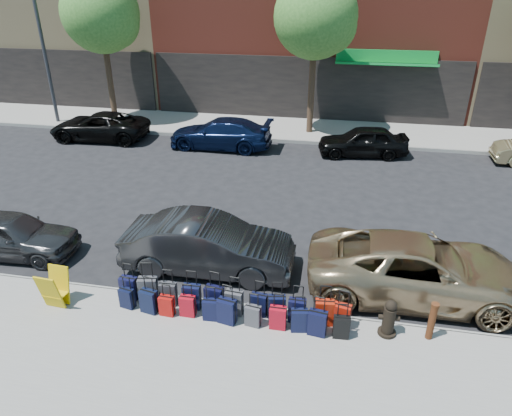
% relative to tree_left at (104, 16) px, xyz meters
% --- Properties ---
extents(ground, '(120.00, 120.00, 0.00)m').
position_rel_tree_left_xyz_m(ground, '(9.86, -9.50, -5.41)').
color(ground, black).
rests_on(ground, ground).
extents(sidewalk_near, '(60.00, 4.00, 0.15)m').
position_rel_tree_left_xyz_m(sidewalk_near, '(9.86, -16.00, -5.34)').
color(sidewalk_near, gray).
rests_on(sidewalk_near, ground).
extents(sidewalk_far, '(60.00, 4.00, 0.15)m').
position_rel_tree_left_xyz_m(sidewalk_far, '(9.86, 0.50, -5.34)').
color(sidewalk_far, gray).
rests_on(sidewalk_far, ground).
extents(curb_near, '(60.00, 0.08, 0.15)m').
position_rel_tree_left_xyz_m(curb_near, '(9.86, -13.98, -5.34)').
color(curb_near, gray).
rests_on(curb_near, ground).
extents(curb_far, '(60.00, 0.08, 0.15)m').
position_rel_tree_left_xyz_m(curb_far, '(9.86, -1.52, -5.34)').
color(curb_far, gray).
rests_on(curb_far, ground).
extents(tree_left, '(3.80, 3.80, 7.27)m').
position_rel_tree_left_xyz_m(tree_left, '(0.00, 0.00, 0.00)').
color(tree_left, black).
rests_on(tree_left, sidewalk_far).
extents(tree_center, '(3.80, 3.80, 7.27)m').
position_rel_tree_left_xyz_m(tree_center, '(10.50, 0.00, 0.00)').
color(tree_center, black).
rests_on(tree_center, sidewalk_far).
extents(streetlight, '(2.59, 0.18, 8.00)m').
position_rel_tree_left_xyz_m(streetlight, '(-2.94, -0.70, -0.75)').
color(streetlight, '#333338').
rests_on(streetlight, sidewalk_far).
extents(suitcase_front_0, '(0.41, 0.25, 0.96)m').
position_rel_tree_left_xyz_m(suitcase_front_0, '(7.29, -14.27, -4.96)').
color(suitcase_front_0, black).
rests_on(suitcase_front_0, sidewalk_near).
extents(suitcase_front_1, '(0.47, 0.31, 1.05)m').
position_rel_tree_left_xyz_m(suitcase_front_1, '(7.79, -14.29, -4.93)').
color(suitcase_front_1, '#3A3A3F').
rests_on(suitcase_front_1, sidewalk_near).
extents(suitcase_front_2, '(0.40, 0.23, 0.93)m').
position_rel_tree_left_xyz_m(suitcase_front_2, '(8.28, -14.29, -4.97)').
color(suitcase_front_2, '#333337').
rests_on(suitcase_front_2, sidewalk_near).
extents(suitcase_front_3, '(0.41, 0.24, 0.98)m').
position_rel_tree_left_xyz_m(suitcase_front_3, '(8.86, -14.30, -4.96)').
color(suitcase_front_3, black).
rests_on(suitcase_front_3, sidewalk_near).
extents(suitcase_front_4, '(0.46, 0.30, 1.02)m').
position_rel_tree_left_xyz_m(suitcase_front_4, '(9.40, -14.31, -4.94)').
color(suitcase_front_4, black).
rests_on(suitcase_front_4, sidewalk_near).
extents(suitcase_front_5, '(0.41, 0.25, 0.96)m').
position_rel_tree_left_xyz_m(suitcase_front_5, '(9.87, -14.32, -4.96)').
color(suitcase_front_5, '#3E3E43').
rests_on(suitcase_front_5, sidewalk_near).
extents(suitcase_front_6, '(0.39, 0.24, 0.89)m').
position_rel_tree_left_xyz_m(suitcase_front_6, '(10.43, -14.26, -4.98)').
color(suitcase_front_6, black).
rests_on(suitcase_front_6, sidewalk_near).
extents(suitcase_front_7, '(0.41, 0.27, 0.93)m').
position_rel_tree_left_xyz_m(suitcase_front_7, '(10.85, -14.28, -4.97)').
color(suitcase_front_7, black).
rests_on(suitcase_front_7, sidewalk_near).
extents(suitcase_front_8, '(0.39, 0.22, 0.92)m').
position_rel_tree_left_xyz_m(suitcase_front_8, '(11.31, -14.32, -4.97)').
color(suitcase_front_8, black).
rests_on(suitcase_front_8, sidewalk_near).
extents(suitcase_front_9, '(0.43, 0.26, 0.98)m').
position_rel_tree_left_xyz_m(suitcase_front_9, '(11.91, -14.29, -4.96)').
color(suitcase_front_9, '#A51E0A').
rests_on(suitcase_front_9, sidewalk_near).
extents(suitcase_front_10, '(0.42, 0.28, 0.92)m').
position_rel_tree_left_xyz_m(suitcase_front_10, '(12.28, -14.31, -4.97)').
color(suitcase_front_10, '#AD190B').
rests_on(suitcase_front_10, sidewalk_near).
extents(suitcase_back_0, '(0.37, 0.26, 0.80)m').
position_rel_tree_left_xyz_m(suitcase_back_0, '(7.37, -14.57, -5.01)').
color(suitcase_back_0, black).
rests_on(suitcase_back_0, sidewalk_near).
extents(suitcase_back_1, '(0.42, 0.29, 0.92)m').
position_rel_tree_left_xyz_m(suitcase_back_1, '(7.94, -14.63, -4.98)').
color(suitcase_back_1, black).
rests_on(suitcase_back_1, sidewalk_near).
extents(suitcase_back_2, '(0.34, 0.21, 0.79)m').
position_rel_tree_left_xyz_m(suitcase_back_2, '(8.38, -14.65, -5.01)').
color(suitcase_back_2, '#A60E0A').
rests_on(suitcase_back_2, sidewalk_near).
extents(suitcase_back_3, '(0.34, 0.20, 0.82)m').
position_rel_tree_left_xyz_m(suitcase_back_3, '(8.85, -14.59, -5.01)').
color(suitcase_back_3, '#A20A18').
rests_on(suitcase_back_3, sidewalk_near).
extents(suitcase_back_4, '(0.36, 0.22, 0.84)m').
position_rel_tree_left_xyz_m(suitcase_back_4, '(9.40, -14.61, -5.00)').
color(suitcase_back_4, black).
rests_on(suitcase_back_4, sidewalk_near).
extents(suitcase_back_5, '(0.44, 0.30, 0.96)m').
position_rel_tree_left_xyz_m(suitcase_back_5, '(9.78, -14.65, -4.96)').
color(suitcase_back_5, black).
rests_on(suitcase_back_5, sidewalk_near).
extents(suitcase_back_6, '(0.37, 0.25, 0.81)m').
position_rel_tree_left_xyz_m(suitcase_back_6, '(10.37, -14.63, -5.01)').
color(suitcase_back_6, '#3E3E43').
rests_on(suitcase_back_6, sidewalk_near).
extents(suitcase_back_7, '(0.36, 0.21, 0.87)m').
position_rel_tree_left_xyz_m(suitcase_back_7, '(10.92, -14.61, -4.99)').
color(suitcase_back_7, '#A20A1A').
rests_on(suitcase_back_7, sidewalk_near).
extents(suitcase_back_8, '(0.39, 0.27, 0.86)m').
position_rel_tree_left_xyz_m(suitcase_back_8, '(11.39, -14.61, -4.99)').
color(suitcase_back_8, black).
rests_on(suitcase_back_8, sidewalk_near).
extents(suitcase_back_9, '(0.42, 0.28, 0.94)m').
position_rel_tree_left_xyz_m(suitcase_back_9, '(11.78, -14.65, -4.97)').
color(suitcase_back_9, black).
rests_on(suitcase_back_9, sidewalk_near).
extents(suitcase_back_10, '(0.36, 0.22, 0.83)m').
position_rel_tree_left_xyz_m(suitcase_back_10, '(12.29, -14.64, -5.00)').
color(suitcase_back_10, black).
rests_on(suitcase_back_10, sidewalk_near).
extents(fire_hydrant, '(0.44, 0.39, 0.88)m').
position_rel_tree_left_xyz_m(fire_hydrant, '(13.27, -14.36, -4.86)').
color(fire_hydrant, black).
rests_on(fire_hydrant, sidewalk_near).
extents(bollard, '(0.17, 0.17, 0.91)m').
position_rel_tree_left_xyz_m(bollard, '(14.14, -14.33, -4.79)').
color(bollard, '#38190C').
rests_on(bollard, sidewalk_near).
extents(display_rack, '(0.56, 0.61, 0.94)m').
position_rel_tree_left_xyz_m(display_rack, '(5.72, -14.82, -4.80)').
color(display_rack, gold).
rests_on(display_rack, sidewalk_near).
extents(car_near_0, '(3.78, 1.67, 1.27)m').
position_rel_tree_left_xyz_m(car_near_0, '(3.08, -12.80, -4.78)').
color(car_near_0, '#363639').
rests_on(car_near_0, ground).
extents(car_near_1, '(4.55, 1.66, 1.49)m').
position_rel_tree_left_xyz_m(car_near_1, '(8.74, -12.49, -4.67)').
color(car_near_1, '#2E2E31').
rests_on(car_near_1, ground).
extents(car_near_2, '(5.37, 2.52, 1.48)m').
position_rel_tree_left_xyz_m(car_near_2, '(14.05, -12.57, -4.67)').
color(car_near_2, tan).
rests_on(car_near_2, ground).
extents(car_far_0, '(4.79, 2.39, 1.30)m').
position_rel_tree_left_xyz_m(car_far_0, '(0.41, -2.70, -4.76)').
color(car_far_0, black).
rests_on(car_far_0, ground).
extents(car_far_1, '(4.74, 1.98, 1.37)m').
position_rel_tree_left_xyz_m(car_far_1, '(6.50, -2.81, -4.73)').
color(car_far_1, '#0C1736').
rests_on(car_far_1, ground).
extents(car_far_2, '(4.03, 2.05, 1.32)m').
position_rel_tree_left_xyz_m(car_far_2, '(12.91, -2.63, -4.75)').
color(car_far_2, black).
rests_on(car_far_2, ground).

